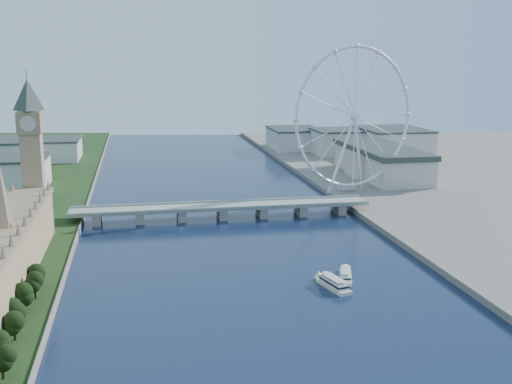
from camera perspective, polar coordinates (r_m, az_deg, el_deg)
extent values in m
cube|color=tan|center=(349.04, -21.45, -5.48)|extent=(24.00, 200.00, 28.00)
cube|color=tan|center=(447.11, -19.19, 1.75)|extent=(13.00, 13.00, 80.00)
cube|color=#937A59|center=(443.07, -19.47, 5.83)|extent=(15.00, 15.00, 14.00)
pyramid|color=#2D3833|center=(441.41, -19.72, 9.45)|extent=(20.02, 20.02, 20.00)
cube|color=gray|center=(474.09, -3.04, -1.32)|extent=(220.00, 22.00, 2.00)
cube|color=gray|center=(472.30, -13.93, -2.30)|extent=(6.00, 20.00, 7.50)
cube|color=gray|center=(471.36, -10.29, -2.17)|extent=(6.00, 20.00, 7.50)
cube|color=gray|center=(472.32, -6.65, -2.03)|extent=(6.00, 20.00, 7.50)
cube|color=gray|center=(475.18, -3.04, -1.88)|extent=(6.00, 20.00, 7.50)
cube|color=gray|center=(479.90, 0.52, -1.73)|extent=(6.00, 20.00, 7.50)
cube|color=gray|center=(486.43, 3.99, -1.57)|extent=(6.00, 20.00, 7.50)
cube|color=gray|center=(494.69, 7.36, -1.42)|extent=(6.00, 20.00, 7.50)
torus|color=silver|center=(545.74, 8.77, 6.60)|extent=(113.60, 39.12, 118.60)
cylinder|color=silver|center=(545.74, 8.77, 6.60)|extent=(7.25, 6.61, 6.00)
cube|color=gray|center=(563.26, 7.95, 0.20)|extent=(14.00, 10.00, 2.00)
cube|color=beige|center=(604.60, -19.96, 1.55)|extent=(40.00, 60.00, 26.00)
cube|color=beige|center=(769.98, -17.24, 3.62)|extent=(50.00, 70.00, 22.00)
cube|color=beige|center=(782.27, 7.39, 4.39)|extent=(60.00, 60.00, 28.00)
cube|color=beige|center=(784.25, 12.02, 4.33)|extent=(70.00, 90.00, 30.00)
cube|color=beige|center=(828.78, 3.46, 4.74)|extent=(60.00, 80.00, 24.00)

